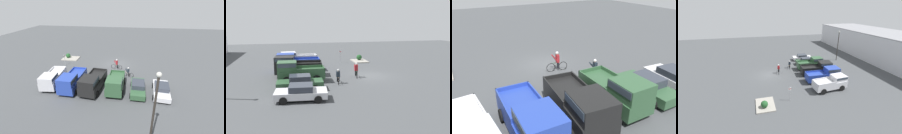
% 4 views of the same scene
% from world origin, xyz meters
% --- Properties ---
extents(ground_plane, '(80.00, 80.00, 0.00)m').
position_xyz_m(ground_plane, '(0.00, 0.00, 0.00)').
color(ground_plane, '#424447').
extents(sedan_0, '(2.30, 4.42, 1.32)m').
position_xyz_m(sedan_0, '(-6.55, 8.46, 0.67)').
color(sedan_0, silver).
rests_on(sedan_0, ground_plane).
extents(sedan_1, '(1.95, 4.37, 1.42)m').
position_xyz_m(sedan_1, '(-3.75, 8.43, 0.70)').
color(sedan_1, '#2D5133').
rests_on(sedan_1, ground_plane).
extents(pickup_truck_0, '(2.23, 4.91, 2.25)m').
position_xyz_m(pickup_truck_0, '(-0.95, 8.61, 1.17)').
color(pickup_truck_0, '#2D5133').
rests_on(pickup_truck_0, ground_plane).
extents(pickup_truck_1, '(2.70, 5.60, 2.33)m').
position_xyz_m(pickup_truck_1, '(1.90, 8.79, 1.19)').
color(pickup_truck_1, black).
rests_on(pickup_truck_1, ground_plane).
extents(pickup_truck_2, '(2.32, 5.48, 2.27)m').
position_xyz_m(pickup_truck_2, '(4.66, 8.73, 1.16)').
color(pickup_truck_2, '#233D9E').
rests_on(pickup_truck_2, ground_plane).
extents(pickup_truck_3, '(2.50, 5.09, 2.09)m').
position_xyz_m(pickup_truck_3, '(7.42, 8.43, 1.10)').
color(pickup_truck_3, silver).
rests_on(pickup_truck_3, ground_plane).
extents(cyclist_0, '(1.84, 0.52, 1.75)m').
position_xyz_m(cyclist_0, '(-0.35, 1.86, 0.85)').
color(cyclist_0, black).
rests_on(cyclist_0, ground_plane).
extents(cyclist_1, '(1.72, 0.51, 1.56)m').
position_xyz_m(cyclist_1, '(-2.36, 4.43, 0.77)').
color(cyclist_1, black).
rests_on(cyclist_1, ground_plane).
extents(fire_lane_sign, '(0.06, 0.30, 2.04)m').
position_xyz_m(fire_lane_sign, '(8.78, 1.71, 1.24)').
color(fire_lane_sign, '#9E9EA3').
rests_on(fire_lane_sign, ground_plane).
extents(curb_island, '(3.07, 2.29, 0.15)m').
position_xyz_m(curb_island, '(9.09, -1.54, 0.07)').
color(curb_island, gray).
rests_on(curb_island, ground_plane).
extents(shrub, '(0.86, 0.86, 0.86)m').
position_xyz_m(shrub, '(9.67, -1.66, 0.58)').
color(shrub, '#1E4C23').
rests_on(shrub, curb_island).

